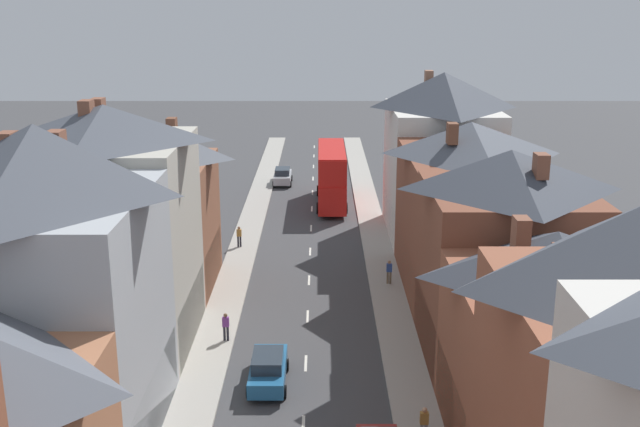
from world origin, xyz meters
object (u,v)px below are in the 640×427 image
object	(u,v)px
car_near_blue	(265,369)
pedestrian_far_left	(386,271)
car_parked_left_b	(279,176)
pedestrian_mid_left	(421,422)
pedestrian_mid_right	(223,326)
pedestrian_far_right	(236,236)
double_decker_bus_lead	(328,175)

from	to	relation	value
car_near_blue	pedestrian_far_left	bearing A→B (deg)	61.76
pedestrian_far_left	car_parked_left_b	bearing A→B (deg)	106.39
car_parked_left_b	pedestrian_mid_left	bearing A→B (deg)	-80.06
pedestrian_mid_right	pedestrian_far_right	size ratio (longest dim) A/B	1.00
double_decker_bus_lead	pedestrian_far_right	size ratio (longest dim) A/B	6.71
pedestrian_far_left	pedestrian_far_right	distance (m)	13.17
pedestrian_mid_right	pedestrian_far_left	bearing A→B (deg)	41.56
car_near_blue	car_parked_left_b	size ratio (longest dim) A/B	1.00
car_near_blue	pedestrian_far_left	distance (m)	14.99
car_parked_left_b	pedestrian_mid_left	xyz separation A→B (m)	(8.22, -46.93, 0.19)
double_decker_bus_lead	pedestrian_far_left	world-z (taller)	double_decker_bus_lead
car_near_blue	pedestrian_mid_left	xyz separation A→B (m)	(6.92, -5.19, 0.20)
car_parked_left_b	pedestrian_far_left	world-z (taller)	pedestrian_far_left
car_near_blue	car_parked_left_b	world-z (taller)	car_parked_left_b
car_parked_left_b	pedestrian_far_left	bearing A→B (deg)	-73.61
car_near_blue	pedestrian_mid_left	distance (m)	8.65
double_decker_bus_lead	pedestrian_far_right	world-z (taller)	double_decker_bus_lead
pedestrian_far_left	pedestrian_far_right	bearing A→B (deg)	144.18
car_near_blue	pedestrian_far_left	xyz separation A→B (m)	(7.09, 13.20, 0.20)
double_decker_bus_lead	pedestrian_mid_left	size ratio (longest dim) A/B	6.71
car_parked_left_b	pedestrian_mid_right	world-z (taller)	pedestrian_mid_right
car_near_blue	pedestrian_mid_right	size ratio (longest dim) A/B	2.72
car_parked_left_b	pedestrian_far_left	size ratio (longest dim) A/B	2.72
pedestrian_mid_right	pedestrian_far_left	distance (m)	12.98
double_decker_bus_lead	pedestrian_mid_right	size ratio (longest dim) A/B	6.71
pedestrian_mid_right	pedestrian_far_right	distance (m)	16.34
car_near_blue	car_parked_left_b	bearing A→B (deg)	91.78
pedestrian_mid_left	pedestrian_far_right	distance (m)	28.13
car_near_blue	pedestrian_far_right	bearing A→B (deg)	99.72
pedestrian_far_left	pedestrian_far_right	world-z (taller)	same
car_parked_left_b	pedestrian_mid_left	world-z (taller)	pedestrian_mid_left
pedestrian_far_right	pedestrian_mid_left	bearing A→B (deg)	-68.07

